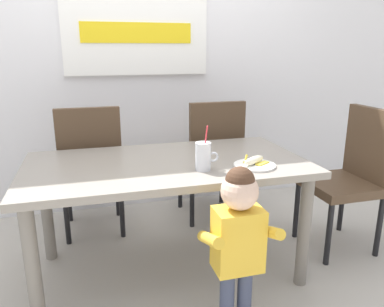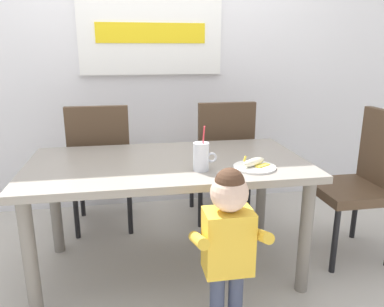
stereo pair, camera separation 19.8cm
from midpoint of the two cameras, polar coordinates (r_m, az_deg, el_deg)
The scene contains 10 objects.
ground_plane at distance 2.45m, azimuth -1.03°, elevation -17.19°, with size 24.00×24.00×0.00m, color #B7B2A8.
back_wall at distance 3.19m, azimuth -4.56°, elevation 17.85°, with size 6.40×0.17×2.90m.
dining_table at distance 2.17m, azimuth -1.11°, elevation -3.38°, with size 1.59×0.85×0.71m.
dining_chair_left at distance 2.76m, azimuth -11.78°, elevation -1.18°, with size 0.44×0.44×0.96m.
dining_chair_right at distance 2.89m, azimuth 6.56°, elevation -0.18°, with size 0.44×0.45×0.96m.
dining_chair_far at distance 2.67m, azimuth 26.74°, elevation -3.17°, with size 0.44×0.44×0.96m.
toddler_standing at distance 1.73m, azimuth 8.92°, elevation -12.18°, with size 0.33×0.24×0.84m.
milk_cup at distance 1.96m, azimuth 4.32°, elevation -0.76°, with size 0.13×0.09×0.25m.
snack_plate at distance 2.05m, azimuth 12.27°, elevation -2.10°, with size 0.23×0.23×0.01m, color white.
peeled_banana at distance 2.05m, azimuth 12.22°, elevation -1.36°, with size 0.17×0.14×0.07m.
Camera 2 is at (-0.22, -2.05, 1.33)m, focal length 34.86 mm.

